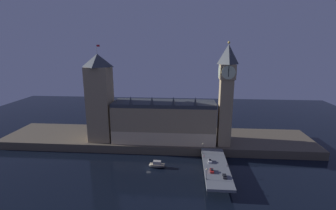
% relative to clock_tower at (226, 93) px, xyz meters
% --- Properties ---
extents(ground_plane, '(400.00, 400.00, 0.00)m').
position_rel_clock_tower_xyz_m(ground_plane, '(-46.21, -25.51, -40.80)').
color(ground_plane, black).
extents(embankment, '(220.00, 42.00, 5.55)m').
position_rel_clock_tower_xyz_m(embankment, '(-46.21, 13.49, -38.02)').
color(embankment, brown).
rests_on(embankment, ground_plane).
extents(parliament_hall, '(68.85, 21.57, 32.68)m').
position_rel_clock_tower_xyz_m(parliament_hall, '(-39.91, 5.60, -21.70)').
color(parliament_hall, tan).
rests_on(parliament_hall, embankment).
extents(clock_tower, '(9.98, 10.09, 66.66)m').
position_rel_clock_tower_xyz_m(clock_tower, '(0.00, 0.00, 0.00)').
color(clock_tower, tan).
rests_on(clock_tower, embankment).
extents(victoria_tower, '(15.31, 15.31, 64.92)m').
position_rel_clock_tower_xyz_m(victoria_tower, '(-83.32, 3.49, -5.64)').
color(victoria_tower, tan).
rests_on(victoria_tower, embankment).
extents(bridge, '(13.35, 46.00, 5.79)m').
position_rel_clock_tower_xyz_m(bridge, '(-8.18, -30.51, -36.94)').
color(bridge, slate).
rests_on(bridge, ground_plane).
extents(car_northbound_lead, '(1.89, 4.42, 1.58)m').
position_rel_clock_tower_xyz_m(car_northbound_lead, '(-11.12, -26.47, -34.26)').
color(car_northbound_lead, silver).
rests_on(car_northbound_lead, bridge).
extents(car_northbound_trail, '(1.89, 4.16, 1.57)m').
position_rel_clock_tower_xyz_m(car_northbound_trail, '(-11.12, -37.56, -34.27)').
color(car_northbound_trail, red).
rests_on(car_northbound_trail, bridge).
extents(car_southbound_lead, '(1.90, 4.28, 1.38)m').
position_rel_clock_tower_xyz_m(car_southbound_lead, '(-5.25, -42.57, -34.36)').
color(car_southbound_lead, black).
rests_on(car_southbound_lead, bridge).
extents(pedestrian_mid_walk, '(0.38, 0.38, 1.83)m').
position_rel_clock_tower_xyz_m(pedestrian_mid_walk, '(-2.31, -31.29, -34.03)').
color(pedestrian_mid_walk, black).
rests_on(pedestrian_mid_walk, bridge).
extents(pedestrian_far_rail, '(0.38, 0.38, 1.63)m').
position_rel_clock_tower_xyz_m(pedestrian_far_rail, '(-14.06, -21.13, -34.15)').
color(pedestrian_far_rail, black).
rests_on(pedestrian_far_rail, bridge).
extents(street_lamp_near, '(1.34, 0.60, 5.88)m').
position_rel_clock_tower_xyz_m(street_lamp_near, '(-14.46, -45.23, -31.32)').
color(street_lamp_near, '#2D3333').
rests_on(street_lamp_near, bridge).
extents(street_lamp_far, '(1.34, 0.60, 6.91)m').
position_rel_clock_tower_xyz_m(street_lamp_far, '(-14.46, -15.79, -30.68)').
color(street_lamp_far, '#2D3333').
rests_on(street_lamp_far, bridge).
extents(boat_upstream, '(10.39, 4.61, 4.12)m').
position_rel_clock_tower_xyz_m(boat_upstream, '(-41.32, -24.20, -39.29)').
color(boat_upstream, '#28282D').
rests_on(boat_upstream, ground_plane).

